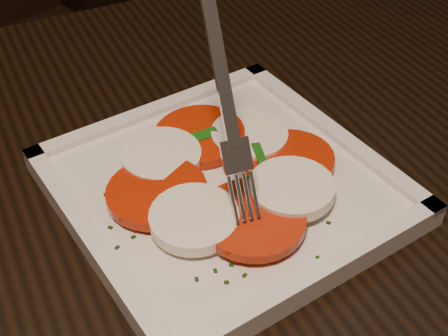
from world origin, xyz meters
TOP-DOWN VIEW (x-y plane):
  - table at (-0.24, -0.28)m, footprint 1.23×0.84m
  - plate at (-0.15, -0.25)m, footprint 0.29×0.29m
  - caprese_salad at (-0.15, -0.25)m, footprint 0.20×0.20m
  - fork at (-0.15, -0.25)m, footprint 0.04×0.10m

SIDE VIEW (x-z plane):
  - table at x=-0.24m, z-range 0.28..1.03m
  - plate at x=-0.15m, z-range 0.75..0.76m
  - caprese_salad at x=-0.15m, z-range 0.76..0.78m
  - fork at x=-0.15m, z-range 0.78..0.95m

